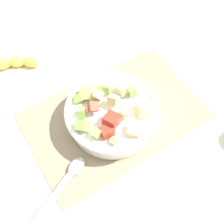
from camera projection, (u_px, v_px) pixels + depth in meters
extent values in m
plane|color=silver|center=(115.00, 116.00, 0.79)|extent=(2.40, 2.40, 0.00)
cube|color=gray|center=(115.00, 115.00, 0.79)|extent=(0.51, 0.33, 0.01)
cylinder|color=white|center=(112.00, 115.00, 0.75)|extent=(0.25, 0.25, 0.06)
torus|color=white|center=(112.00, 110.00, 0.73)|extent=(0.26, 0.26, 0.02)
cube|color=#8CB74C|center=(79.00, 99.00, 0.73)|extent=(0.04, 0.03, 0.03)
cube|color=beige|center=(143.00, 110.00, 0.71)|extent=(0.05, 0.05, 0.05)
cube|color=#E5D684|center=(112.00, 99.00, 0.71)|extent=(0.04, 0.04, 0.03)
cube|color=#BC3828|center=(93.00, 107.00, 0.70)|extent=(0.04, 0.04, 0.03)
cube|color=#BC3828|center=(107.00, 131.00, 0.68)|extent=(0.03, 0.03, 0.03)
cube|color=#93C160|center=(83.00, 126.00, 0.68)|extent=(0.05, 0.04, 0.05)
cube|color=#A3CC6B|center=(96.00, 133.00, 0.67)|extent=(0.04, 0.03, 0.03)
cube|color=beige|center=(134.00, 130.00, 0.68)|extent=(0.05, 0.05, 0.04)
cube|color=beige|center=(126.00, 111.00, 0.70)|extent=(0.03, 0.04, 0.03)
cube|color=#BC3828|center=(112.00, 120.00, 0.68)|extent=(0.05, 0.05, 0.03)
cube|color=beige|center=(123.00, 88.00, 0.74)|extent=(0.04, 0.04, 0.04)
cube|color=#A3CC6B|center=(114.00, 141.00, 0.67)|extent=(0.03, 0.02, 0.03)
cube|color=#E5D684|center=(88.00, 93.00, 0.74)|extent=(0.06, 0.05, 0.05)
cube|color=#A3CC6B|center=(82.00, 113.00, 0.71)|extent=(0.03, 0.04, 0.03)
cube|color=#A3CC6B|center=(96.00, 97.00, 0.72)|extent=(0.04, 0.04, 0.04)
cube|color=#A3CC6B|center=(106.00, 90.00, 0.74)|extent=(0.03, 0.03, 0.03)
cube|color=beige|center=(101.00, 86.00, 0.75)|extent=(0.04, 0.04, 0.03)
cube|color=#A3CC6B|center=(132.00, 91.00, 0.74)|extent=(0.03, 0.03, 0.03)
ellipsoid|color=#B7B7BC|center=(76.00, 166.00, 0.70)|extent=(0.07, 0.06, 0.01)
cube|color=#B7B7BC|center=(50.00, 201.00, 0.66)|extent=(0.17, 0.09, 0.01)
ellipsoid|color=yellow|center=(31.00, 62.00, 0.88)|extent=(0.06, 0.06, 0.04)
ellipsoid|color=yellow|center=(17.00, 62.00, 0.88)|extent=(0.07, 0.06, 0.04)
ellipsoid|color=yellow|center=(3.00, 64.00, 0.88)|extent=(0.06, 0.05, 0.04)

